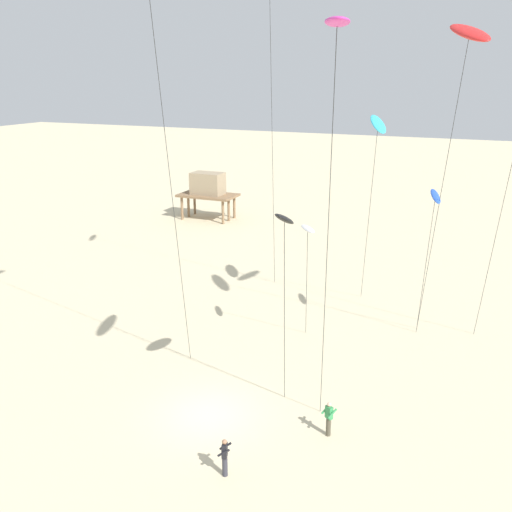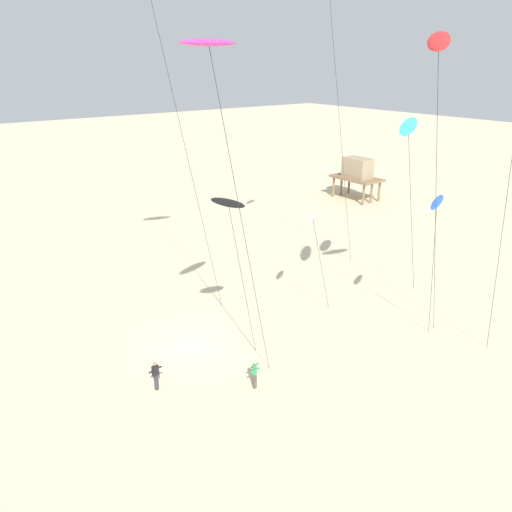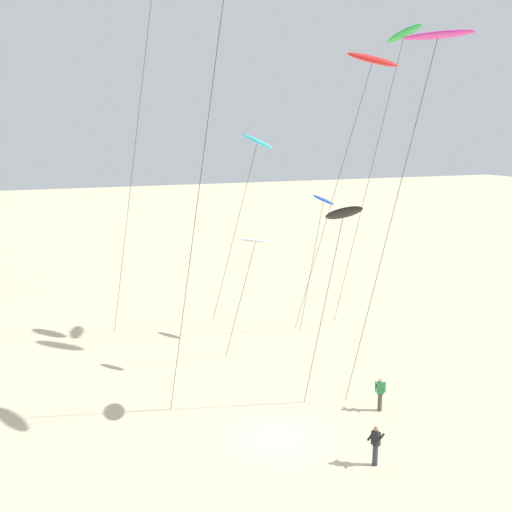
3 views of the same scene
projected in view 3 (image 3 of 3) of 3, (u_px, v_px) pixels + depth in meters
The scene contains 10 objects.
ground_plane at pixel (278, 438), 27.95m from camera, with size 260.00×260.00×0.00m, color beige.
kite_white at pixel (255, 242), 34.41m from camera, with size 1.58×3.61×7.56m.
kite_cyan at pixel (257, 143), 39.14m from camera, with size 2.35×6.12×13.26m.
kite_black at pixel (343, 214), 28.04m from camera, with size 1.29×3.41×10.31m.
kite_blue at pixel (323, 202), 39.65m from camera, with size 1.09×2.84×9.37m.
kite_green at pixel (404, 36), 37.70m from camera, with size 1.95×6.45×19.37m.
kite_red at pixel (372, 61), 35.51m from camera, with size 3.07×7.36×17.82m.
kite_magenta at pixel (437, 38), 25.37m from camera, with size 2.20×5.86×17.17m.
kite_flyer_nearest at pixel (376, 445), 25.52m from camera, with size 0.63×0.65×1.67m.
kite_flyer_middle at pixel (380, 393), 30.51m from camera, with size 0.72×0.71×1.67m.
Camera 3 is at (-10.88, -23.49, 13.26)m, focal length 44.71 mm.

